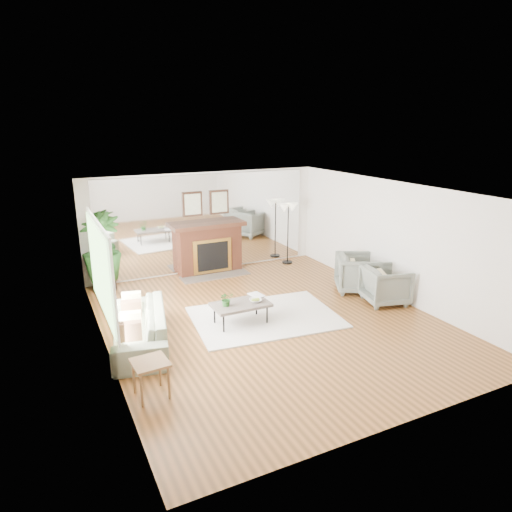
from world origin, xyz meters
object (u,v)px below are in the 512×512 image
floor_lamp (288,212)px  side_table (150,367)px  coffee_table (241,305)px  fireplace (210,247)px  potted_ficus (101,250)px  armchair_back (358,273)px  armchair_front (386,285)px  sofa (140,327)px

floor_lamp → side_table: bearing=-136.3°
coffee_table → floor_lamp: (2.73, 3.00, 1.00)m
fireplace → potted_ficus: bearing=-176.5°
armchair_back → armchair_front: 0.83m
fireplace → armchair_front: bearing=-53.5°
armchair_back → fireplace: bearing=72.3°
coffee_table → armchair_back: size_ratio=1.16×
fireplace → coffee_table: 3.22m
sofa → side_table: sofa is taller
coffee_table → side_table: (-2.08, -1.60, 0.06)m
armchair_front → floor_lamp: 3.52m
coffee_table → armchair_front: bearing=-6.4°
potted_ficus → floor_lamp: 4.78m
fireplace → potted_ficus: 2.62m
armchair_back → potted_ficus: size_ratio=0.52×
sofa → armchair_front: (5.05, -0.39, 0.07)m
sofa → floor_lamp: size_ratio=1.35×
coffee_table → floor_lamp: 4.17m
sofa → potted_ficus: size_ratio=1.24×
fireplace → armchair_back: 3.69m
coffee_table → side_table: size_ratio=1.99×
potted_ficus → armchair_front: bearing=-32.8°
fireplace → sofa: (-2.45, -3.12, -0.34)m
coffee_table → armchair_front: armchair_front is taller
armchair_front → floor_lamp: bearing=21.5°
coffee_table → armchair_back: armchair_back is taller
armchair_front → potted_ficus: (-5.20, 3.35, 0.55)m
floor_lamp → armchair_back: bearing=-81.8°
armchair_front → floor_lamp: (-0.44, 3.35, 0.99)m
armchair_front → side_table: armchair_front is taller
side_table → armchair_back: bearing=21.8°
fireplace → floor_lamp: bearing=-4.2°
side_table → fireplace: bearing=60.8°
armchair_back → side_table: (-5.17, -2.07, 0.03)m
fireplace → side_table: size_ratio=3.81×
side_table → potted_ficus: (0.05, 4.59, 0.49)m
side_table → sofa: bearing=83.0°
potted_ficus → side_table: bearing=-90.6°
armchair_front → armchair_back: bearing=19.4°
sofa → armchair_front: size_ratio=2.53×
fireplace → coffee_table: fireplace is taller
fireplace → armchair_back: fireplace is taller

